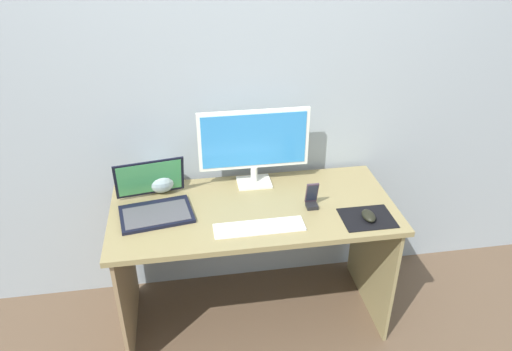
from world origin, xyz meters
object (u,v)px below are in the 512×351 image
object	(u,v)px
monitor	(254,144)
phone_in_dock	(312,199)
keyboard_external	(259,227)
fishbowl	(160,176)
laptop	(154,202)
mouse	(369,216)

from	to	relation	value
monitor	phone_in_dock	distance (m)	0.41
monitor	phone_in_dock	bearing A→B (deg)	-47.57
monitor	keyboard_external	distance (m)	0.47
phone_in_dock	fishbowl	bearing A→B (deg)	159.21
monitor	phone_in_dock	size ratio (longest dim) A/B	4.19
monitor	laptop	world-z (taller)	monitor
monitor	laptop	xyz separation A→B (m)	(-0.52, -0.18, -0.19)
mouse	laptop	bearing A→B (deg)	165.51
laptop	fishbowl	distance (m)	0.19
monitor	mouse	distance (m)	0.68
laptop	keyboard_external	bearing A→B (deg)	-25.47
monitor	mouse	world-z (taller)	monitor
fishbowl	keyboard_external	distance (m)	0.62
keyboard_external	phone_in_dock	xyz separation A→B (m)	(0.29, 0.14, 0.04)
fishbowl	laptop	bearing A→B (deg)	-99.65
fishbowl	phone_in_dock	world-z (taller)	fishbowl
keyboard_external	fishbowl	bearing A→B (deg)	136.61
laptop	fishbowl	xyz separation A→B (m)	(0.03, 0.19, 0.03)
keyboard_external	mouse	distance (m)	0.53
mouse	phone_in_dock	distance (m)	0.29
laptop	keyboard_external	distance (m)	0.54
laptop	monitor	bearing A→B (deg)	18.84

